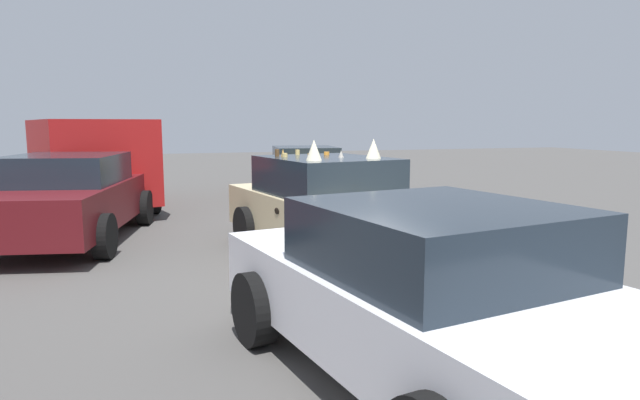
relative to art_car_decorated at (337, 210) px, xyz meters
The scene contains 6 objects.
ground_plane 0.74m from the art_car_decorated, behind, with size 60.00×60.00×0.00m, color #514F4C.
art_car_decorated is the anchor object (origin of this frame).
parked_van_far_left 7.43m from the art_car_decorated, 31.36° to the left, with size 5.57×3.23×2.06m.
parked_sedan_row_back_center 4.62m from the art_car_decorated, 56.07° to the left, with size 4.72×2.74×1.47m.
parked_sedan_behind_left 3.87m from the art_car_decorated, behind, with size 4.28×2.57×1.39m.
parked_sedan_near_left 7.39m from the art_car_decorated, 12.99° to the right, with size 4.68×2.48×1.34m.
Camera 1 is at (-7.26, 2.70, 1.98)m, focal length 30.63 mm.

